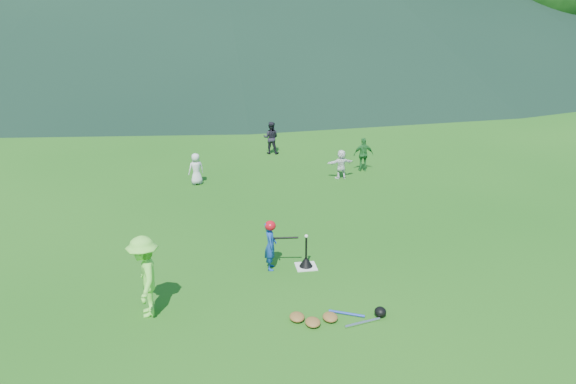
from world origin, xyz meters
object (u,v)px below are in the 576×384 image
object	(u,v)px
home_plate	(306,266)
fielder_c	(363,154)
fielder_a	(196,169)
equipment_pile	(330,317)
adult_coach	(145,277)
batter_child	(270,246)
fielder_b	(271,138)
batting_tee	(306,262)
fielder_d	(341,164)

from	to	relation	value
home_plate	fielder_c	xyz separation A→B (m)	(3.32, 6.92, 0.57)
fielder_a	equipment_pile	world-z (taller)	fielder_a
adult_coach	equipment_pile	size ratio (longest dim) A/B	0.87
fielder_c	equipment_pile	world-z (taller)	fielder_c
home_plate	equipment_pile	world-z (taller)	equipment_pile
fielder_a	equipment_pile	xyz separation A→B (m)	(2.37, -8.54, -0.44)
batter_child	fielder_b	world-z (taller)	fielder_b
home_plate	fielder_c	distance (m)	7.70
fielder_b	equipment_pile	distance (m)	11.93
home_plate	batting_tee	world-z (taller)	batting_tee
adult_coach	fielder_a	distance (m)	7.84
home_plate	fielder_b	xyz separation A→B (m)	(0.50, 9.69, 0.60)
batter_child	home_plate	bearing A→B (deg)	-86.82
fielder_c	equipment_pile	xyz separation A→B (m)	(-3.29, -9.14, -0.51)
home_plate	fielder_a	distance (m)	6.76
adult_coach	fielder_c	size ratio (longest dim) A/B	1.36
batter_child	fielder_a	bearing A→B (deg)	20.77
adult_coach	fielder_d	bearing A→B (deg)	138.54
batter_child	batting_tee	world-z (taller)	batter_child
fielder_b	fielder_d	size ratio (longest dim) A/B	1.27
batting_tee	equipment_pile	xyz separation A→B (m)	(0.03, -2.21, -0.06)
batter_child	fielder_d	bearing A→B (deg)	-20.18
batting_tee	fielder_a	bearing A→B (deg)	110.26
adult_coach	fielder_b	size ratio (longest dim) A/B	1.27
fielder_d	fielder_c	bearing A→B (deg)	-150.66
home_plate	fielder_b	bearing A→B (deg)	87.06
fielder_d	batter_child	bearing A→B (deg)	55.46
fielder_a	fielder_c	bearing A→B (deg)	166.46
fielder_a	fielder_b	distance (m)	4.40
batter_child	adult_coach	size ratio (longest dim) A/B	0.70
home_plate	fielder_b	size ratio (longest dim) A/B	0.37
adult_coach	batting_tee	distance (m)	3.66
batter_child	fielder_a	size ratio (longest dim) A/B	1.09
batter_child	fielder_b	distance (m)	9.73
batting_tee	fielder_c	bearing A→B (deg)	64.37
adult_coach	batting_tee	size ratio (longest dim) A/B	2.30
adult_coach	equipment_pile	world-z (taller)	adult_coach
fielder_a	fielder_b	world-z (taller)	fielder_b
home_plate	fielder_c	bearing A→B (deg)	64.37
adult_coach	fielder_c	bearing A→B (deg)	136.68
fielder_d	batting_tee	size ratio (longest dim) A/B	1.42
fielder_a	fielder_b	size ratio (longest dim) A/B	0.82
adult_coach	equipment_pile	distance (m)	3.49
adult_coach	batting_tee	bearing A→B (deg)	108.72
fielder_b	equipment_pile	size ratio (longest dim) A/B	0.68
home_plate	equipment_pile	size ratio (longest dim) A/B	0.25
fielder_d	batting_tee	xyz separation A→B (m)	(-2.36, -6.20, -0.35)
fielder_a	fielder_d	xyz separation A→B (m)	(4.69, -0.13, -0.02)
home_plate	equipment_pile	distance (m)	2.22
fielder_d	equipment_pile	distance (m)	8.74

